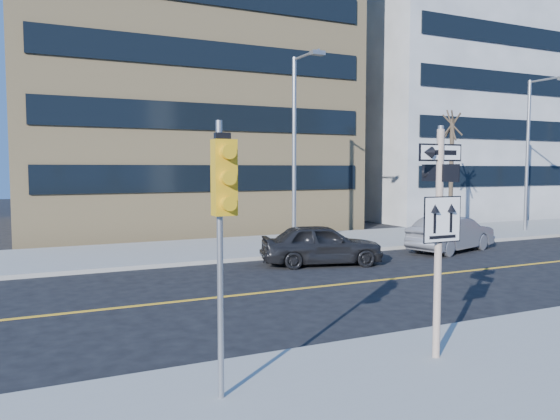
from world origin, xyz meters
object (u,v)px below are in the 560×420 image
sign_pole (439,229)px  traffic_signal (223,201)px  parked_car_b (451,234)px  streetlight_b (532,144)px  parked_car_a (321,244)px  street_tree_west (452,128)px  streetlight_a (297,138)px

sign_pole → traffic_signal: (-4.00, -0.15, 0.59)m
traffic_signal → parked_car_b: size_ratio=0.88×
sign_pole → streetlight_b: size_ratio=0.51×
traffic_signal → parked_car_a: size_ratio=0.91×
traffic_signal → sign_pole: bearing=2.1°
street_tree_west → streetlight_b: bearing=-6.2°
parked_car_b → sign_pole: bearing=119.2°
sign_pole → streetlight_a: streetlight_a is taller
traffic_signal → parked_car_a: (7.19, 9.86, -2.28)m
traffic_signal → parked_car_b: traffic_signal is taller
street_tree_west → streetlight_a: bearing=-176.5°
sign_pole → parked_car_b: (9.72, 10.16, -1.69)m
traffic_signal → streetlight_a: (8.00, 13.42, 1.73)m
street_tree_west → parked_car_b: bearing=-131.9°
parked_car_a → sign_pole: bearing=177.2°
sign_pole → streetlight_b: bearing=36.4°
streetlight_b → traffic_signal: bearing=-148.6°
sign_pole → street_tree_west: street_tree_west is taller
traffic_signal → street_tree_west: 22.14m
parked_car_b → streetlight_a: (-5.72, 3.11, 4.01)m
parked_car_b → streetlight_b: bearing=-86.5°
sign_pole → streetlight_a: (4.00, 13.27, 2.32)m
traffic_signal → streetlight_a: streetlight_a is taller
streetlight_b → sign_pole: bearing=-143.6°
parked_car_b → streetlight_b: size_ratio=0.57×
traffic_signal → street_tree_west: size_ratio=0.63×
parked_car_a → streetlight_b: 15.75m
parked_car_a → streetlight_b: streetlight_b is taller
sign_pole → traffic_signal: size_ratio=1.02×
parked_car_a → street_tree_west: bearing=-51.9°
parked_car_b → street_tree_west: bearing=-59.0°
streetlight_b → street_tree_west: streetlight_b is taller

